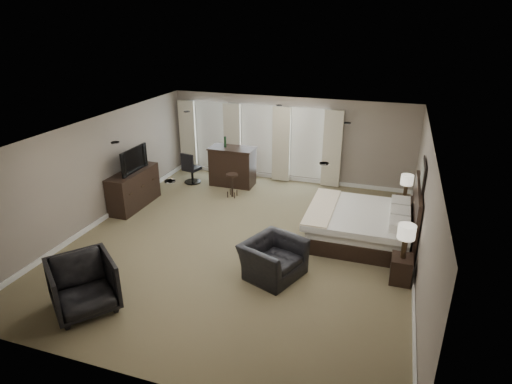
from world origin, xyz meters
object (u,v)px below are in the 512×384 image
(tv, at_px, (132,169))
(armchair_far, at_px, (83,283))
(nightstand_far, at_px, (403,209))
(bar_stool_left, at_px, (233,171))
(dresser, at_px, (134,189))
(bar_stool_right, at_px, (232,185))
(nightstand_near, at_px, (401,269))
(armchair_near, at_px, (273,253))
(bed, at_px, (363,211))
(desk_chair, at_px, (192,168))
(lamp_far, at_px, (406,187))
(lamp_near, at_px, (405,242))
(bar_counter, at_px, (232,166))

(tv, height_order, armchair_far, tv)
(nightstand_far, distance_m, bar_stool_left, 5.13)
(dresser, bearing_deg, bar_stool_right, 32.12)
(nightstand_near, relative_size, armchair_near, 0.46)
(nightstand_far, xyz_separation_m, armchair_far, (-5.25, -5.54, 0.25))
(bed, bearing_deg, desk_chair, 158.38)
(lamp_far, xyz_separation_m, bar_stool_right, (-4.64, 0.01, -0.54))
(desk_chair, bearing_deg, lamp_near, 161.73)
(lamp_near, height_order, bar_counter, lamp_near)
(bar_stool_left, bearing_deg, bar_stool_right, -69.61)
(bed, distance_m, armchair_near, 2.55)
(bed, bearing_deg, lamp_near, -58.46)
(lamp_near, relative_size, lamp_far, 1.09)
(nightstand_near, height_order, bar_counter, bar_counter)
(tv, relative_size, bar_counter, 0.83)
(desk_chair, bearing_deg, nightstand_far, -174.55)
(lamp_far, height_order, bar_counter, lamp_far)
(lamp_far, distance_m, tv, 7.07)
(dresser, height_order, bar_counter, bar_counter)
(nightstand_near, xyz_separation_m, tv, (-6.92, 1.48, 0.81))
(lamp_near, distance_m, lamp_far, 2.90)
(lamp_far, bearing_deg, desk_chair, 173.92)
(bed, bearing_deg, armchair_far, -136.86)
(tv, xyz_separation_m, armchair_near, (4.50, -2.06, -0.58))
(nightstand_far, distance_m, bar_stool_right, 4.64)
(lamp_near, xyz_separation_m, desk_chair, (-6.22, 3.56, -0.38))
(bed, xyz_separation_m, bar_stool_left, (-4.14, 2.49, -0.34))
(bed, relative_size, armchair_near, 2.02)
(lamp_far, bearing_deg, nightstand_near, -90.00)
(dresser, bearing_deg, nightstand_near, -12.07)
(bar_stool_left, xyz_separation_m, desk_chair, (-1.20, -0.38, 0.10))
(dresser, bearing_deg, armchair_near, -24.55)
(dresser, xyz_separation_m, armchair_far, (1.67, -4.12, 0.03))
(lamp_near, xyz_separation_m, dresser, (-6.92, 1.48, -0.37))
(armchair_far, bearing_deg, bar_stool_left, 37.04)
(bar_stool_left, bearing_deg, lamp_far, -11.67)
(armchair_far, relative_size, bar_stool_left, 1.36)
(bed, height_order, bar_stool_left, bed)
(nightstand_far, xyz_separation_m, bar_stool_right, (-4.64, 0.01, 0.06))
(nightstand_far, bearing_deg, bed, -121.54)
(armchair_near, distance_m, armchair_far, 3.50)
(lamp_near, relative_size, bar_stool_left, 0.88)
(nightstand_far, bearing_deg, lamp_far, 0.00)
(armchair_far, bearing_deg, bar_stool_right, 32.75)
(dresser, height_order, desk_chair, dresser)
(lamp_near, relative_size, desk_chair, 0.70)
(dresser, distance_m, armchair_near, 4.95)
(nightstand_far, height_order, lamp_far, lamp_far)
(lamp_far, height_order, bar_stool_left, lamp_far)
(lamp_far, relative_size, bar_stool_left, 0.80)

